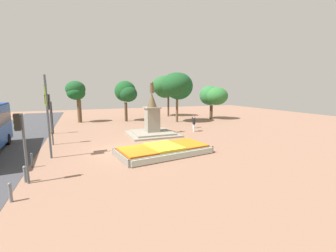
{
  "coord_description": "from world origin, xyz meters",
  "views": [
    {
      "loc": [
        -3.1,
        -16.51,
        4.6
      ],
      "look_at": [
        3.79,
        1.04,
        1.48
      ],
      "focal_mm": 24.0,
      "sensor_mm": 36.0,
      "label": 1
    }
  ],
  "objects_px": {
    "statue_monument": "(152,124)",
    "traffic_light_far_corner": "(50,111)",
    "pedestrian_with_handbag": "(194,123)",
    "traffic_light_mid_block": "(49,111)",
    "flower_planter": "(164,150)",
    "traffic_light_near_crossing": "(21,135)",
    "kerb_bollard_mid_a": "(25,173)",
    "kerb_bollard_mid_b": "(32,160)",
    "banner_pole": "(48,113)",
    "kerb_bollard_south": "(10,192)",
    "pedestrian_near_planter": "(194,121)"
  },
  "relations": [
    {
      "from": "banner_pole",
      "to": "kerb_bollard_mid_a",
      "type": "relative_size",
      "value": 6.46
    },
    {
      "from": "traffic_light_mid_block",
      "to": "kerb_bollard_south",
      "type": "distance_m",
      "value": 10.36
    },
    {
      "from": "pedestrian_with_handbag",
      "to": "pedestrian_near_planter",
      "type": "distance_m",
      "value": 2.31
    },
    {
      "from": "flower_planter",
      "to": "kerb_bollard_mid_b",
      "type": "height_order",
      "value": "kerb_bollard_mid_b"
    },
    {
      "from": "traffic_light_mid_block",
      "to": "traffic_light_far_corner",
      "type": "relative_size",
      "value": 1.26
    },
    {
      "from": "kerb_bollard_south",
      "to": "traffic_light_far_corner",
      "type": "bearing_deg",
      "value": 89.9
    },
    {
      "from": "banner_pole",
      "to": "kerb_bollard_mid_b",
      "type": "xyz_separation_m",
      "value": [
        -0.84,
        -1.62,
        -2.6
      ]
    },
    {
      "from": "banner_pole",
      "to": "traffic_light_far_corner",
      "type": "bearing_deg",
      "value": 95.25
    },
    {
      "from": "traffic_light_near_crossing",
      "to": "kerb_bollard_mid_a",
      "type": "height_order",
      "value": "traffic_light_near_crossing"
    },
    {
      "from": "flower_planter",
      "to": "kerb_bollard_mid_a",
      "type": "height_order",
      "value": "kerb_bollard_mid_a"
    },
    {
      "from": "traffic_light_near_crossing",
      "to": "traffic_light_far_corner",
      "type": "height_order",
      "value": "traffic_light_near_crossing"
    },
    {
      "from": "kerb_bollard_south",
      "to": "kerb_bollard_mid_b",
      "type": "xyz_separation_m",
      "value": [
        0.03,
        4.41,
        0.02
      ]
    },
    {
      "from": "traffic_light_far_corner",
      "to": "kerb_bollard_mid_b",
      "type": "height_order",
      "value": "traffic_light_far_corner"
    },
    {
      "from": "banner_pole",
      "to": "kerb_bollard_mid_a",
      "type": "height_order",
      "value": "banner_pole"
    },
    {
      "from": "traffic_light_mid_block",
      "to": "flower_planter",
      "type": "bearing_deg",
      "value": -37.18
    },
    {
      "from": "pedestrian_with_handbag",
      "to": "kerb_bollard_mid_b",
      "type": "distance_m",
      "value": 15.7
    },
    {
      "from": "traffic_light_near_crossing",
      "to": "pedestrian_near_planter",
      "type": "xyz_separation_m",
      "value": [
        15.15,
        11.2,
        -1.55
      ]
    },
    {
      "from": "kerb_bollard_mid_a",
      "to": "statue_monument",
      "type": "bearing_deg",
      "value": 43.6
    },
    {
      "from": "pedestrian_with_handbag",
      "to": "kerb_bollard_south",
      "type": "height_order",
      "value": "pedestrian_with_handbag"
    },
    {
      "from": "traffic_light_far_corner",
      "to": "banner_pole",
      "type": "distance_m",
      "value": 9.26
    },
    {
      "from": "kerb_bollard_mid_a",
      "to": "banner_pole",
      "type": "bearing_deg",
      "value": 79.23
    },
    {
      "from": "flower_planter",
      "to": "statue_monument",
      "type": "distance_m",
      "value": 7.09
    },
    {
      "from": "kerb_bollard_south",
      "to": "traffic_light_near_crossing",
      "type": "bearing_deg",
      "value": 84.55
    },
    {
      "from": "traffic_light_far_corner",
      "to": "pedestrian_near_planter",
      "type": "xyz_separation_m",
      "value": [
        15.31,
        -2.17,
        -1.46
      ]
    },
    {
      "from": "flower_planter",
      "to": "traffic_light_mid_block",
      "type": "relative_size",
      "value": 1.65
    },
    {
      "from": "statue_monument",
      "to": "kerb_bollard_south",
      "type": "height_order",
      "value": "statue_monument"
    },
    {
      "from": "flower_planter",
      "to": "kerb_bollard_mid_a",
      "type": "xyz_separation_m",
      "value": [
        -8.15,
        -2.07,
        0.17
      ]
    },
    {
      "from": "pedestrian_with_handbag",
      "to": "traffic_light_mid_block",
      "type": "bearing_deg",
      "value": -176.1
    },
    {
      "from": "traffic_light_mid_block",
      "to": "banner_pole",
      "type": "distance_m",
      "value": 4.05
    },
    {
      "from": "flower_planter",
      "to": "traffic_light_far_corner",
      "type": "height_order",
      "value": "traffic_light_far_corner"
    },
    {
      "from": "pedestrian_with_handbag",
      "to": "pedestrian_near_planter",
      "type": "height_order",
      "value": "pedestrian_with_handbag"
    },
    {
      "from": "traffic_light_mid_block",
      "to": "kerb_bollard_mid_b",
      "type": "height_order",
      "value": "traffic_light_mid_block"
    },
    {
      "from": "pedestrian_near_planter",
      "to": "kerb_bollard_south",
      "type": "relative_size",
      "value": 1.84
    },
    {
      "from": "pedestrian_near_planter",
      "to": "traffic_light_mid_block",
      "type": "bearing_deg",
      "value": -168.58
    },
    {
      "from": "statue_monument",
      "to": "traffic_light_far_corner",
      "type": "relative_size",
      "value": 1.59
    },
    {
      "from": "pedestrian_with_handbag",
      "to": "kerb_bollard_mid_a",
      "type": "xyz_separation_m",
      "value": [
        -14.16,
        -8.91,
        -0.5
      ]
    },
    {
      "from": "kerb_bollard_south",
      "to": "kerb_bollard_mid_b",
      "type": "relative_size",
      "value": 0.95
    },
    {
      "from": "flower_planter",
      "to": "traffic_light_mid_block",
      "type": "bearing_deg",
      "value": 142.82
    },
    {
      "from": "flower_planter",
      "to": "pedestrian_near_planter",
      "type": "height_order",
      "value": "pedestrian_near_planter"
    },
    {
      "from": "traffic_light_near_crossing",
      "to": "traffic_light_mid_block",
      "type": "xyz_separation_m",
      "value": [
        0.32,
        8.21,
        0.42
      ]
    },
    {
      "from": "traffic_light_mid_block",
      "to": "statue_monument",
      "type": "bearing_deg",
      "value": 6.45
    },
    {
      "from": "kerb_bollard_mid_b",
      "to": "traffic_light_mid_block",
      "type": "bearing_deg",
      "value": 85.29
    },
    {
      "from": "pedestrian_near_planter",
      "to": "kerb_bollard_mid_a",
      "type": "height_order",
      "value": "pedestrian_near_planter"
    },
    {
      "from": "kerb_bollard_mid_a",
      "to": "traffic_light_near_crossing",
      "type": "bearing_deg",
      "value": -76.91
    },
    {
      "from": "traffic_light_far_corner",
      "to": "kerb_bollard_mid_b",
      "type": "relative_size",
      "value": 3.77
    },
    {
      "from": "flower_planter",
      "to": "pedestrian_near_planter",
      "type": "distance_m",
      "value": 11.37
    },
    {
      "from": "traffic_light_mid_block",
      "to": "pedestrian_with_handbag",
      "type": "distance_m",
      "value": 13.94
    },
    {
      "from": "pedestrian_with_handbag",
      "to": "kerb_bollard_mid_a",
      "type": "relative_size",
      "value": 1.93
    },
    {
      "from": "traffic_light_near_crossing",
      "to": "kerb_bollard_mid_b",
      "type": "bearing_deg",
      "value": 93.22
    },
    {
      "from": "traffic_light_near_crossing",
      "to": "flower_planter",
      "type": "bearing_deg",
      "value": 15.94
    }
  ]
}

